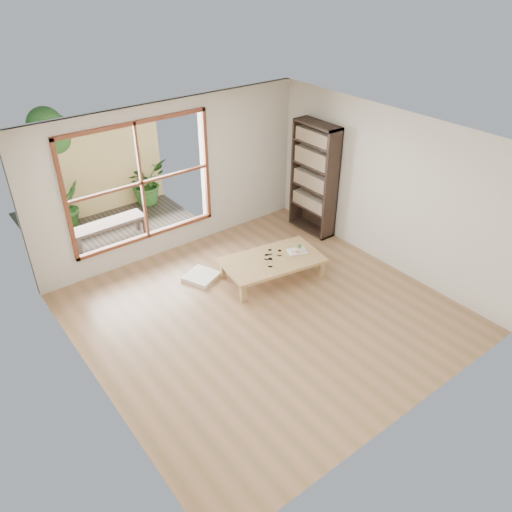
% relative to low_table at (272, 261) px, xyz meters
% --- Properties ---
extents(ground, '(5.00, 5.00, 0.00)m').
position_rel_low_table_xyz_m(ground, '(-0.69, -0.64, -0.31)').
color(ground, '#A37451').
rests_on(ground, ground).
extents(low_table, '(1.71, 1.15, 0.35)m').
position_rel_low_table_xyz_m(low_table, '(0.00, 0.00, 0.00)').
color(low_table, tan).
rests_on(low_table, ground).
extents(floor_cushion, '(0.63, 0.63, 0.07)m').
position_rel_low_table_xyz_m(floor_cushion, '(-0.95, 0.67, -0.27)').
color(floor_cushion, white).
rests_on(floor_cushion, ground).
extents(bookshelf, '(0.33, 0.93, 2.06)m').
position_rel_low_table_xyz_m(bookshelf, '(1.63, 0.81, 0.73)').
color(bookshelf, '#31211B').
rests_on(bookshelf, ground).
extents(glass_tall, '(0.07, 0.07, 0.14)m').
position_rel_low_table_xyz_m(glass_tall, '(-0.16, -0.15, 0.11)').
color(glass_tall, silver).
rests_on(glass_tall, low_table).
extents(glass_mid, '(0.06, 0.06, 0.09)m').
position_rel_low_table_xyz_m(glass_mid, '(0.16, 0.01, 0.09)').
color(glass_mid, silver).
rests_on(glass_mid, low_table).
extents(glass_short, '(0.06, 0.06, 0.08)m').
position_rel_low_table_xyz_m(glass_short, '(0.06, 0.14, 0.08)').
color(glass_short, silver).
rests_on(glass_short, low_table).
extents(glass_small, '(0.06, 0.06, 0.08)m').
position_rel_low_table_xyz_m(glass_small, '(-0.08, 0.05, 0.08)').
color(glass_small, silver).
rests_on(glass_small, low_table).
extents(food_tray, '(0.36, 0.31, 0.10)m').
position_rel_low_table_xyz_m(food_tray, '(0.48, -0.07, 0.06)').
color(food_tray, white).
rests_on(food_tray, low_table).
extents(deck, '(2.80, 2.00, 0.05)m').
position_rel_low_table_xyz_m(deck, '(-1.29, 2.92, -0.31)').
color(deck, '#383029').
rests_on(deck, ground).
extents(garden_bench, '(1.34, 0.42, 0.42)m').
position_rel_low_table_xyz_m(garden_bench, '(-1.65, 2.61, 0.08)').
color(garden_bench, '#31211B').
rests_on(garden_bench, deck).
extents(bamboo_fence, '(2.80, 0.06, 1.80)m').
position_rel_low_table_xyz_m(bamboo_fence, '(-1.29, 3.92, 0.59)').
color(bamboo_fence, '#D2BC6B').
rests_on(bamboo_fence, ground).
extents(shrub_right, '(1.03, 0.97, 0.92)m').
position_rel_low_table_xyz_m(shrub_right, '(-0.33, 3.72, 0.18)').
color(shrub_right, '#305A21').
rests_on(shrub_right, deck).
extents(shrub_left, '(0.64, 0.58, 0.95)m').
position_rel_low_table_xyz_m(shrub_left, '(-1.99, 3.57, 0.19)').
color(shrub_left, '#305A21').
rests_on(shrub_left, deck).
extents(garden_tree, '(1.04, 0.85, 2.22)m').
position_rel_low_table_xyz_m(garden_tree, '(-1.97, 4.22, 1.32)').
color(garden_tree, '#4C3D2D').
rests_on(garden_tree, ground).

